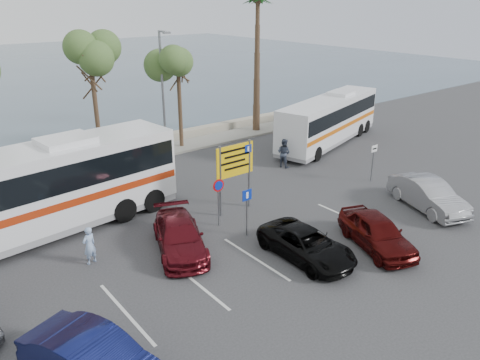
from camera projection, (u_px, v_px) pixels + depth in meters
ground at (261, 241)px, 20.82m from camera, size 120.00×120.00×0.00m
kerb_strip at (124, 159)px, 31.02m from camera, size 44.00×2.40×0.15m
seawall at (111, 149)px, 32.40m from camera, size 48.00×0.80×0.60m
tree_mid at (90, 59)px, 27.75m from camera, size 3.20×3.20×8.00m
tree_right at (178, 60)px, 31.39m from camera, size 3.20×3.20×7.40m
palm_tree at (258, 0)px, 34.07m from camera, size 4.80×4.80×11.20m
street_lamp_right at (163, 87)px, 30.74m from camera, size 0.45×1.15×8.01m
direction_sign at (235, 166)px, 22.85m from camera, size 2.20×0.12×3.60m
sign_no_stop at (218, 195)px, 21.64m from camera, size 0.60×0.08×2.35m
sign_parking at (247, 206)px, 20.75m from camera, size 0.50×0.07×2.25m
sign_taxi at (373, 158)px, 27.04m from camera, size 0.50×0.07×2.20m
lane_markings at (256, 258)px, 19.43m from camera, size 12.02×4.20×0.01m
coach_bus_left at (27, 198)px, 20.29m from camera, size 14.03×4.37×4.30m
coach_bus_right at (329, 122)px, 33.96m from camera, size 11.75×5.59×3.59m
car_maroon at (179, 236)px, 19.77m from camera, size 3.50×5.02×1.35m
car_red at (377, 232)px, 20.01m from camera, size 3.18×4.66×1.47m
suv_black at (306, 244)px, 19.24m from camera, size 2.17×4.53×1.25m
car_silver_b at (428, 195)px, 23.68m from camera, size 3.15×4.98×1.55m
pedestrian_near at (89, 245)px, 18.79m from camera, size 0.68×0.54×1.62m
pedestrian_far at (284, 153)px, 29.53m from camera, size 0.90×1.04×1.85m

